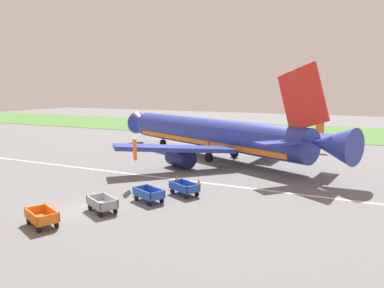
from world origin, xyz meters
The scene contains 10 objects.
ground_plane centered at (0.00, 0.00, 0.00)m, with size 220.00×220.00×0.00m, color slate.
grass_strip centered at (0.00, 57.18, 0.03)m, with size 220.00×28.00×0.06m, color #477A38.
apron_stripe centered at (0.00, 10.59, 0.01)m, with size 120.00×0.36×0.01m, color silver.
airplane centered at (0.41, 22.64, 3.05)m, with size 35.44×29.14×11.34m.
baggage_cart_nearest centered at (-0.63, -3.94, 0.60)m, with size 3.56×2.27×1.07m.
baggage_cart_second_in_row centered at (1.07, -0.06, 0.60)m, with size 3.50×2.39×1.07m.
baggage_cart_third_in_row centered at (2.81, 3.40, 0.60)m, with size 3.55×2.27×1.07m.
baggage_cart_fourth_in_row centered at (4.48, 6.26, 0.60)m, with size 3.52×2.34×1.07m.
traffic_cone_near_plane centered at (1.82, 9.86, 0.34)m, with size 0.51×0.51×0.67m, color orange.
traffic_cone_mid_apron centered at (4.22, 9.69, 0.30)m, with size 0.45×0.45×0.59m, color orange.
Camera 1 is at (17.87, -19.96, 8.79)m, focal length 34.09 mm.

